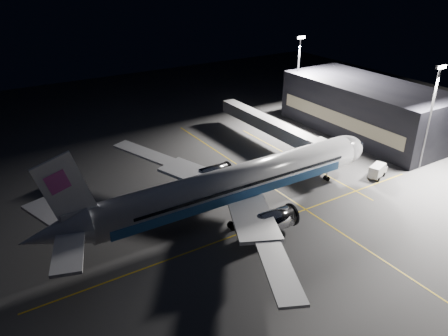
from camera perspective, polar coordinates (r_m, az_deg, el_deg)
The scene contains 14 objects.
ground at distance 73.27m, azimuth 1.60°, elevation -5.53°, with size 200.00×200.00×0.00m, color #4C4C4F.
guide_line_main at distance 78.53m, azimuth 7.70°, elevation -3.46°, with size 0.25×80.00×0.01m, color gold.
guide_line_cross at distance 69.15m, azimuth 4.37°, elevation -7.70°, with size 70.00×0.25×0.01m, color gold.
guide_line_side at distance 92.35m, azimuth 9.57°, elevation 1.07°, with size 0.25×40.00×0.01m, color gold.
airliner at distance 70.19m, azimuth 0.92°, elevation -2.17°, with size 61.48×54.22×16.64m.
terminal at distance 109.20m, azimuth 18.05°, elevation 7.45°, with size 18.12×40.00×12.00m.
jet_bridge at distance 96.24m, azimuth 6.64°, elevation 5.26°, with size 3.60×34.40×6.30m.
floodlight_mast_north at distance 115.40m, azimuth 9.67°, elevation 12.58°, with size 2.40×0.68×20.70m.
floodlight_mast_south at distance 91.58m, azimuth 25.49°, elevation 6.97°, with size 2.40×0.67×20.70m.
service_truck at distance 88.57m, azimuth 19.46°, elevation -0.26°, with size 5.39×3.50×2.57m.
baggage_tug at distance 83.42m, azimuth -1.58°, elevation -0.80°, with size 2.25×1.81×1.61m.
safety_cone_a at distance 78.09m, azimuth -5.47°, elevation -3.24°, with size 0.45×0.45×0.67m, color #F95E0A.
safety_cone_b at distance 77.06m, azimuth -3.53°, elevation -3.58°, with size 0.46×0.46×0.69m, color #F95E0A.
safety_cone_c at distance 80.61m, azimuth -8.70°, elevation -2.46°, with size 0.43×0.43×0.65m, color #F95E0A.
Camera 1 is at (-34.96, -51.90, 38.12)m, focal length 35.00 mm.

